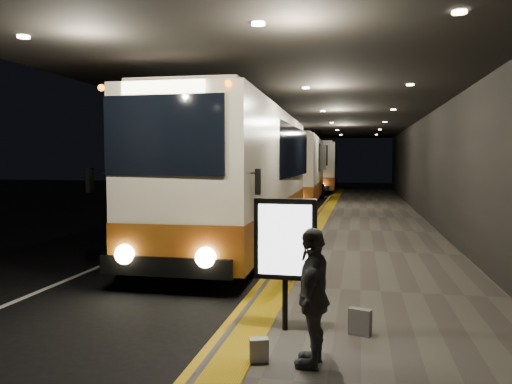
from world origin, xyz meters
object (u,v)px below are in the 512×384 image
(coach_second, at_px, (298,173))
(info_sign, at_px, (285,242))
(passenger_boarding, at_px, (291,242))
(bag_polka, at_px, (360,322))
(bag_plain, at_px, (259,350))
(passenger_waiting_grey, at_px, (313,297))
(coach_main, at_px, (243,181))
(stanchion_post, at_px, (282,246))
(coach_third, at_px, (319,169))

(coach_second, relative_size, info_sign, 6.51)
(passenger_boarding, distance_m, bag_polka, 3.30)
(bag_polka, height_order, bag_plain, bag_polka)
(passenger_waiting_grey, bearing_deg, coach_main, -156.89)
(passenger_waiting_grey, height_order, stanchion_post, passenger_waiting_grey)
(coach_main, xyz_separation_m, passenger_waiting_grey, (3.02, -9.26, -0.97))
(passenger_boarding, bearing_deg, bag_plain, -156.05)
(bag_polka, bearing_deg, stanchion_post, 115.21)
(coach_third, height_order, info_sign, coach_third)
(passenger_waiting_grey, bearing_deg, stanchion_post, -161.84)
(coach_main, height_order, coach_second, coach_main)
(bag_polka, relative_size, bag_plain, 1.30)
(coach_main, height_order, bag_plain, coach_main)
(info_sign, bearing_deg, bag_plain, -95.98)
(coach_second, xyz_separation_m, bag_plain, (2.38, -23.39, -1.55))
(coach_main, relative_size, stanchion_post, 10.89)
(bag_plain, xyz_separation_m, info_sign, (0.14, 1.18, 1.13))
(info_sign, bearing_deg, coach_second, 97.44)
(coach_third, xyz_separation_m, passenger_waiting_grey, (2.80, -35.96, -0.88))
(passenger_waiting_grey, distance_m, info_sign, 1.32)
(passenger_waiting_grey, bearing_deg, bag_plain, -81.09)
(coach_main, height_order, passenger_waiting_grey, coach_main)
(bag_plain, xyz_separation_m, stanchion_post, (-0.42, 4.62, 0.46))
(stanchion_post, bearing_deg, bag_plain, -84.79)
(passenger_boarding, bearing_deg, coach_second, 28.26)
(info_sign, bearing_deg, bag_polka, 1.06)
(info_sign, distance_m, stanchion_post, 3.55)
(passenger_boarding, relative_size, info_sign, 0.84)
(coach_third, relative_size, passenger_boarding, 7.87)
(coach_second, bearing_deg, coach_third, 87.09)
(coach_second, distance_m, passenger_waiting_grey, 23.56)
(coach_main, height_order, passenger_boarding, coach_main)
(stanchion_post, bearing_deg, passenger_waiting_grey, -76.86)
(passenger_waiting_grey, xyz_separation_m, bag_plain, (-0.65, -0.04, -0.68))
(coach_third, bearing_deg, passenger_waiting_grey, -88.80)
(passenger_boarding, distance_m, stanchion_post, 0.59)
(bag_polka, bearing_deg, passenger_waiting_grey, -115.76)
(coach_third, bearing_deg, coach_main, -93.74)
(coach_main, bearing_deg, info_sign, -74.30)
(bag_plain, relative_size, info_sign, 0.15)
(coach_third, relative_size, bag_plain, 43.53)
(coach_third, xyz_separation_m, bag_plain, (2.15, -36.00, -1.56))
(coach_main, distance_m, stanchion_post, 5.21)
(coach_main, distance_m, coach_third, 26.70)
(bag_polka, relative_size, stanchion_post, 0.31)
(coach_third, height_order, bag_polka, coach_third)
(coach_second, distance_m, info_sign, 22.36)
(coach_second, xyz_separation_m, stanchion_post, (1.95, -18.77, -1.09))
(coach_main, bearing_deg, passenger_waiting_grey, -73.46)
(coach_second, xyz_separation_m, info_sign, (2.52, -22.21, -0.42))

